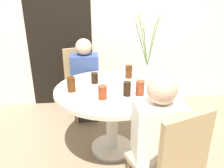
# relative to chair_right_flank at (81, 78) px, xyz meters

# --- Properties ---
(ground_plane) EXTENTS (16.00, 16.00, 0.00)m
(ground_plane) POSITION_rel_chair_right_flank_xyz_m (0.34, -0.83, -0.52)
(ground_plane) COLOR #89755B
(wall_back) EXTENTS (8.00, 0.05, 2.60)m
(wall_back) POSITION_rel_chair_right_flank_xyz_m (0.34, 0.40, 0.78)
(wall_back) COLOR silver
(wall_back) RESTS_ON ground_plane
(doorway_panel) EXTENTS (0.90, 0.01, 2.05)m
(doorway_panel) POSITION_rel_chair_right_flank_xyz_m (-0.28, 0.37, 0.50)
(doorway_panel) COLOR black
(doorway_panel) RESTS_ON ground_plane
(dining_table) EXTENTS (1.11, 1.11, 0.71)m
(dining_table) POSITION_rel_chair_right_flank_xyz_m (0.34, -0.83, 0.06)
(dining_table) COLOR beige
(dining_table) RESTS_ON ground_plane
(chair_right_flank) EXTENTS (0.52, 0.52, 0.92)m
(chair_right_flank) POSITION_rel_chair_right_flank_xyz_m (0.00, 0.00, 0.00)
(chair_right_flank) COLOR tan
(chair_right_flank) RESTS_ON ground_plane
(chair_left_flank) EXTENTS (0.51, 0.51, 0.92)m
(chair_left_flank) POSITION_rel_chair_right_flank_xyz_m (0.65, -1.67, 0.00)
(chair_left_flank) COLOR tan
(chair_left_flank) RESTS_ON ground_plane
(birthday_cake) EXTENTS (0.21, 0.21, 0.13)m
(birthday_cake) POSITION_rel_chair_right_flank_xyz_m (0.34, -0.84, 0.23)
(birthday_cake) COLOR white
(birthday_cake) RESTS_ON dining_table
(flower_vase) EXTENTS (0.28, 0.17, 0.70)m
(flower_vase) POSITION_rel_chair_right_flank_xyz_m (0.67, -0.77, 0.45)
(flower_vase) COLOR silver
(flower_vase) RESTS_ON dining_table
(side_plate) EXTENTS (0.17, 0.17, 0.01)m
(side_plate) POSITION_rel_chair_right_flank_xyz_m (0.45, -1.16, 0.20)
(side_plate) COLOR white
(side_plate) RESTS_ON dining_table
(drink_glass_0) EXTENTS (0.08, 0.08, 0.12)m
(drink_glass_0) POSITION_rel_chair_right_flank_xyz_m (0.23, -1.07, 0.25)
(drink_glass_0) COLOR maroon
(drink_glass_0) RESTS_ON dining_table
(drink_glass_1) EXTENTS (0.08, 0.08, 0.14)m
(drink_glass_1) POSITION_rel_chair_right_flank_xyz_m (-0.05, -0.87, 0.26)
(drink_glass_1) COLOR #51280F
(drink_glass_1) RESTS_ON dining_table
(drink_glass_2) EXTENTS (0.07, 0.07, 0.11)m
(drink_glass_2) POSITION_rel_chair_right_flank_xyz_m (0.17, -0.69, 0.25)
(drink_glass_2) COLOR black
(drink_glass_2) RESTS_ON dining_table
(drink_glass_3) EXTENTS (0.07, 0.07, 0.14)m
(drink_glass_3) POSITION_rel_chair_right_flank_xyz_m (0.54, -0.56, 0.26)
(drink_glass_3) COLOR #51280F
(drink_glass_3) RESTS_ON dining_table
(drink_glass_4) EXTENTS (0.08, 0.08, 0.14)m
(drink_glass_4) POSITION_rel_chair_right_flank_xyz_m (0.57, -1.03, 0.26)
(drink_glass_4) COLOR maroon
(drink_glass_4) RESTS_ON dining_table
(drink_glass_5) EXTENTS (0.07, 0.07, 0.13)m
(drink_glass_5) POSITION_rel_chair_right_flank_xyz_m (0.45, -1.02, 0.26)
(drink_glass_5) COLOR black
(drink_glass_5) RESTS_ON dining_table
(person_boy) EXTENTS (0.34, 0.24, 1.08)m
(person_boy) POSITION_rel_chair_right_flank_xyz_m (0.06, -0.15, -0.01)
(person_boy) COLOR #383333
(person_boy) RESTS_ON ground_plane
(person_woman) EXTENTS (0.34, 0.24, 1.08)m
(person_woman) POSITION_rel_chair_right_flank_xyz_m (0.59, -1.52, -0.01)
(person_woman) COLOR #383333
(person_woman) RESTS_ON ground_plane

